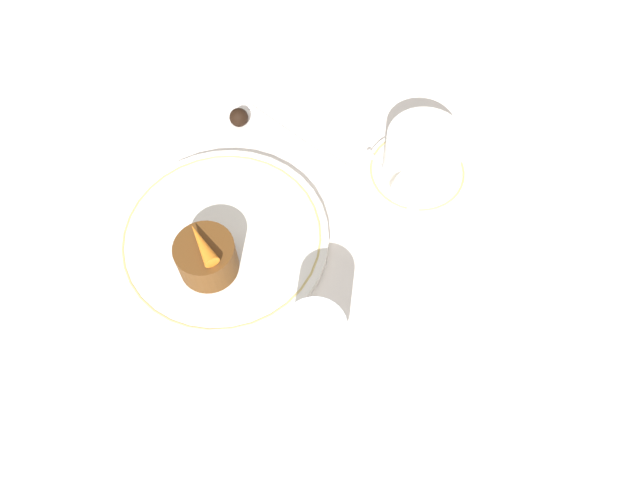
# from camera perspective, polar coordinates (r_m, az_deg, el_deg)

# --- Properties ---
(ground_plane) EXTENTS (3.00, 3.00, 0.00)m
(ground_plane) POSITION_cam_1_polar(r_m,az_deg,el_deg) (0.78, -7.96, -0.74)
(ground_plane) COLOR white
(dinner_plate) EXTENTS (0.26, 0.26, 0.01)m
(dinner_plate) POSITION_cam_1_polar(r_m,az_deg,el_deg) (0.78, -9.04, -0.07)
(dinner_plate) COLOR white
(dinner_plate) RESTS_ON ground_plane
(saucer) EXTENTS (0.13, 0.13, 0.01)m
(saucer) POSITION_cam_1_polar(r_m,az_deg,el_deg) (0.83, 8.83, 6.13)
(saucer) COLOR white
(saucer) RESTS_ON ground_plane
(coffee_cup) EXTENTS (0.12, 0.10, 0.07)m
(coffee_cup) POSITION_cam_1_polar(r_m,az_deg,el_deg) (0.80, 9.38, 7.81)
(coffee_cup) COLOR white
(coffee_cup) RESTS_ON saucer
(spoon) EXTENTS (0.06, 0.11, 0.00)m
(spoon) POSITION_cam_1_polar(r_m,az_deg,el_deg) (0.81, 7.15, 4.47)
(spoon) COLOR silver
(spoon) RESTS_ON saucer
(wine_glass) EXTENTS (0.06, 0.06, 0.11)m
(wine_glass) POSITION_cam_1_polar(r_m,az_deg,el_deg) (0.64, -0.47, -9.09)
(wine_glass) COLOR silver
(wine_glass) RESTS_ON ground_plane
(fork) EXTENTS (0.03, 0.18, 0.01)m
(fork) POSITION_cam_1_polar(r_m,az_deg,el_deg) (0.85, -0.93, 8.42)
(fork) COLOR silver
(fork) RESTS_ON ground_plane
(dessert_cake) EXTENTS (0.07, 0.07, 0.05)m
(dessert_cake) POSITION_cam_1_polar(r_m,az_deg,el_deg) (0.73, -10.14, -1.71)
(dessert_cake) COLOR #563314
(dessert_cake) RESTS_ON dinner_plate
(carrot_garnish) EXTENTS (0.04, 0.06, 0.02)m
(carrot_garnish) POSITION_cam_1_polar(r_m,az_deg,el_deg) (0.70, -10.56, -0.47)
(carrot_garnish) COLOR orange
(carrot_garnish) RESTS_ON dessert_cake
(chocolate_truffle) EXTENTS (0.03, 0.03, 0.03)m
(chocolate_truffle) POSITION_cam_1_polar(r_m,az_deg,el_deg) (0.88, -7.43, 11.05)
(chocolate_truffle) COLOR black
(chocolate_truffle) RESTS_ON ground_plane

